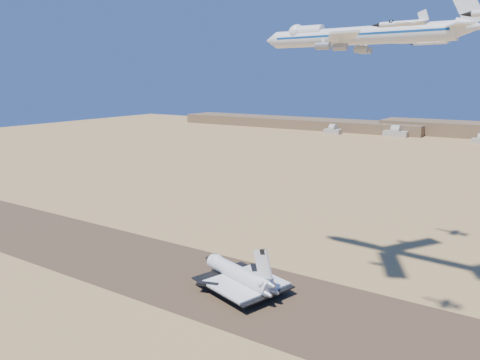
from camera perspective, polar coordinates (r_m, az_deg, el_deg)
The scene contains 10 objects.
ground at distance 179.72m, azimuth -4.07°, elevation -12.28°, with size 1200.00×1200.00×0.00m, color tan.
runway at distance 179.71m, azimuth -4.07°, elevation -12.27°, with size 600.00×50.00×0.06m, color brown.
hangars at distance 633.66m, azimuth 17.94°, elevation 5.44°, with size 200.50×29.50×30.00m.
shuttle at distance 171.79m, azimuth -0.19°, elevation -11.56°, with size 39.55×31.39×19.28m.
carrier_747 at distance 167.49m, azimuth 13.34°, elevation 16.70°, with size 74.37×57.50×18.53m.
crew_a at distance 163.75m, azimuth -0.12°, elevation -14.50°, with size 0.58×0.38×1.58m, color orange.
crew_b at distance 162.31m, azimuth 0.67°, elevation -14.74°, with size 0.82×0.47×1.68m, color orange.
crew_c at distance 161.56m, azimuth 0.17°, elevation -14.90°, with size 0.92×0.47×1.56m, color orange.
chase_jet_a at distance 122.10m, azimuth 19.05°, elevation 17.60°, with size 13.74×7.49×3.42m.
chase_jet_e at distance 203.87m, azimuth 22.09°, elevation 15.27°, with size 16.50×9.19×4.13m.
Camera 1 is at (99.13, -129.84, 74.93)m, focal length 35.00 mm.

